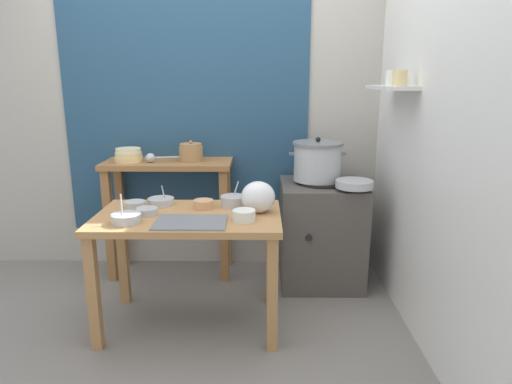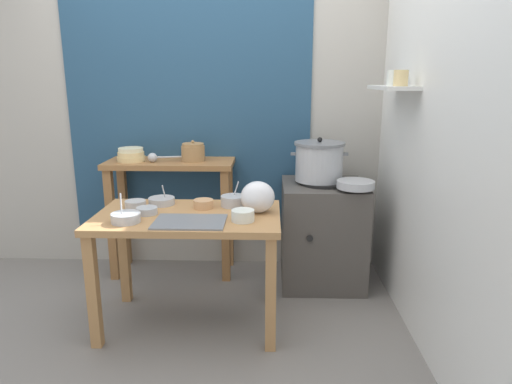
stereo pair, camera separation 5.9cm
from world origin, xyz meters
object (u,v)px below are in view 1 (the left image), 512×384
object	(u,v)px
prep_bowl_4	(135,204)
prep_bowl_1	(244,215)
steamer_pot	(317,161)
prep_bowl_2	(126,218)
serving_tray	(191,222)
back_shelf_table	(169,190)
bowl_stack_enamel	(129,155)
prep_table	(189,232)
clay_pot	(191,152)
ladle	(152,158)
stove_block	(321,232)
prep_bowl_6	(233,201)
prep_bowl_0	(147,211)
plastic_bag	(258,197)
prep_bowl_5	(161,201)
prep_bowl_3	(203,204)
wide_pan	(354,184)

from	to	relation	value
prep_bowl_4	prep_bowl_1	bearing A→B (deg)	-20.11
steamer_pot	prep_bowl_2	bearing A→B (deg)	-144.13
serving_tray	prep_bowl_1	xyz separation A→B (m)	(0.30, 0.04, 0.03)
back_shelf_table	bowl_stack_enamel	distance (m)	0.39
bowl_stack_enamel	prep_bowl_1	world-z (taller)	bowl_stack_enamel
back_shelf_table	prep_bowl_4	size ratio (longest dim) A/B	7.42
prep_table	steamer_pot	world-z (taller)	steamer_pot
clay_pot	ladle	distance (m)	0.29
stove_block	prep_bowl_6	distance (m)	0.87
ladle	prep_bowl_0	bearing A→B (deg)	-80.02
serving_tray	plastic_bag	xyz separation A→B (m)	(0.38, 0.21, 0.09)
plastic_bag	prep_bowl_6	size ratio (longest dim) A/B	1.28
bowl_stack_enamel	prep_bowl_6	distance (m)	1.01
serving_tray	prep_bowl_6	distance (m)	0.41
serving_tray	prep_bowl_1	world-z (taller)	prep_bowl_1
back_shelf_table	prep_bowl_0	bearing A→B (deg)	-88.10
serving_tray	prep_bowl_4	bearing A→B (deg)	143.27
plastic_bag	steamer_pot	bearing A→B (deg)	55.76
bowl_stack_enamel	prep_bowl_5	bearing A→B (deg)	-57.50
bowl_stack_enamel	prep_bowl_6	xyz separation A→B (m)	(0.81, -0.57, -0.19)
prep_bowl_3	plastic_bag	bearing A→B (deg)	-14.22
prep_bowl_6	prep_table	bearing A→B (deg)	-145.34
bowl_stack_enamel	steamer_pot	bearing A→B (deg)	-3.34
bowl_stack_enamel	prep_bowl_1	distance (m)	1.27
prep_bowl_6	prep_bowl_2	bearing A→B (deg)	-148.63
bowl_stack_enamel	prep_bowl_3	world-z (taller)	bowl_stack_enamel
stove_block	ladle	distance (m)	1.37
prep_bowl_3	prep_bowl_2	bearing A→B (deg)	-142.76
ladle	prep_bowl_1	size ratio (longest dim) A/B	2.18
ladle	prep_bowl_2	distance (m)	0.91
prep_bowl_0	wide_pan	bearing A→B (deg)	18.97
plastic_bag	wide_pan	bearing A→B (deg)	31.29
clay_pot	wide_pan	distance (m)	1.22
clay_pot	prep_bowl_0	world-z (taller)	clay_pot
clay_pot	prep_bowl_5	world-z (taller)	clay_pot
prep_table	plastic_bag	bearing A→B (deg)	5.58
prep_bowl_1	prep_bowl_3	distance (m)	0.37
prep_bowl_5	serving_tray	bearing A→B (deg)	-56.44
stove_block	plastic_bag	distance (m)	0.88
stove_block	prep_bowl_3	world-z (taller)	stove_block
prep_bowl_2	prep_bowl_3	xyz separation A→B (m)	(0.40, 0.30, -0.00)
steamer_pot	prep_bowl_1	distance (m)	0.96
bowl_stack_enamel	prep_bowl_3	xyz separation A→B (m)	(0.63, -0.62, -0.20)
plastic_bag	wide_pan	size ratio (longest dim) A/B	0.80
prep_bowl_4	prep_table	bearing A→B (deg)	-19.36
prep_bowl_6	prep_bowl_0	bearing A→B (deg)	-159.01
steamer_pot	prep_bowl_6	world-z (taller)	steamer_pot
bowl_stack_enamel	prep_bowl_4	distance (m)	0.69
prep_bowl_3	prep_bowl_1	bearing A→B (deg)	-44.37
steamer_pot	prep_bowl_2	world-z (taller)	steamer_pot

